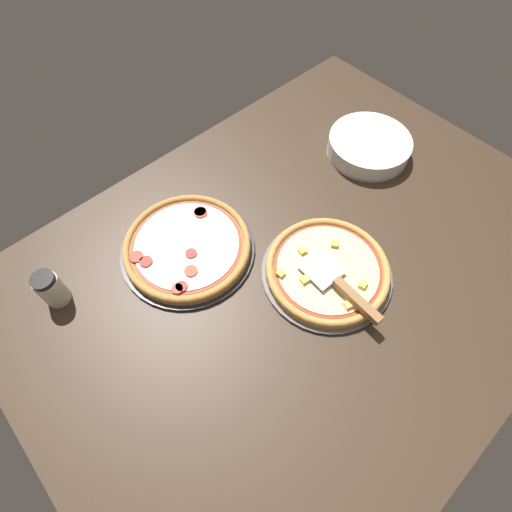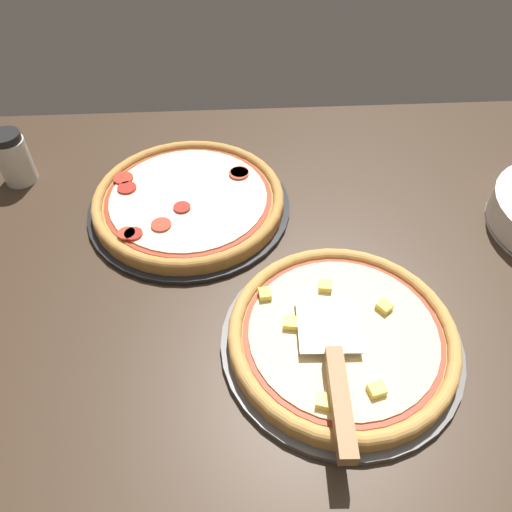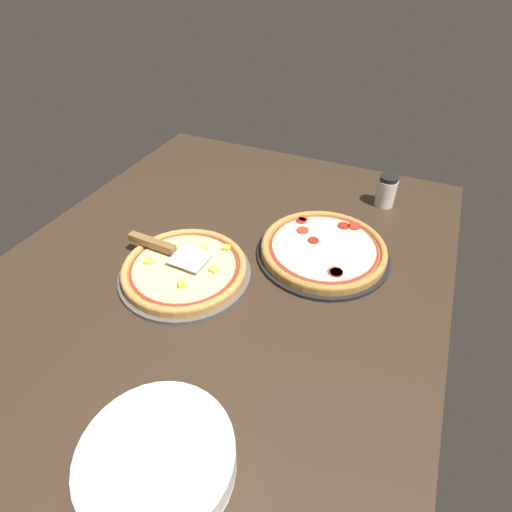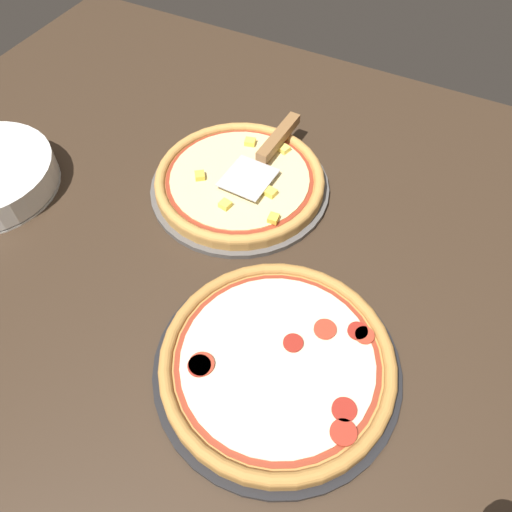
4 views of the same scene
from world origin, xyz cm
name	(u,v)px [view 4 (image 4 of 4)]	position (x,y,z in cm)	size (l,w,h in cm)	color
ground_plane	(229,221)	(0.00, 0.00, -1.80)	(151.35, 113.94, 3.60)	#38281C
pizza_pan_front	(240,187)	(1.30, -6.81, 0.50)	(33.83, 33.83, 1.00)	#565451
pizza_front	(240,180)	(1.29, -6.81, 2.39)	(31.80, 31.80, 3.18)	#C68E47
pizza_pan_back	(277,367)	(-20.91, 23.20, 0.50)	(36.01, 36.01, 1.00)	black
pizza_back	(278,361)	(-20.94, 23.20, 2.40)	(33.85, 33.85, 2.71)	#B77F3D
serving_spatula	(272,146)	(-1.20, -15.33, 4.98)	(8.77, 23.72, 2.00)	#B7B7BC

